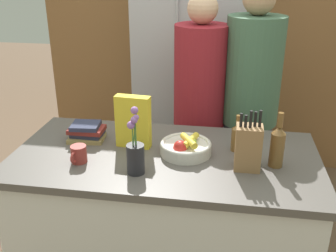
% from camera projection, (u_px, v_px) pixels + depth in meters
% --- Properties ---
extents(kitchen_island, '(1.61, 0.82, 0.90)m').
position_uv_depth(kitchen_island, '(165.00, 224.00, 2.25)').
color(kitchen_island, silver).
rests_on(kitchen_island, ground_plane).
extents(back_wall_wood, '(2.81, 0.12, 2.60)m').
position_uv_depth(back_wall_wood, '(198.00, 26.00, 3.54)').
color(back_wall_wood, olive).
rests_on(back_wall_wood, ground_plane).
extents(refrigerator, '(0.87, 0.62, 2.05)m').
position_uv_depth(refrigerator, '(189.00, 66.00, 3.32)').
color(refrigerator, '#B7B7BC').
rests_on(refrigerator, ground_plane).
extents(fruit_bowl, '(0.27, 0.27, 0.11)m').
position_uv_depth(fruit_bowl, '(186.00, 147.00, 2.06)').
color(fruit_bowl, silver).
rests_on(fruit_bowl, kitchen_island).
extents(knife_block, '(0.13, 0.11, 0.31)m').
position_uv_depth(knife_block, '(248.00, 147.00, 1.89)').
color(knife_block, olive).
rests_on(knife_block, kitchen_island).
extents(flower_vase, '(0.09, 0.09, 0.33)m').
position_uv_depth(flower_vase, '(135.00, 154.00, 1.86)').
color(flower_vase, '#232328').
rests_on(flower_vase, kitchen_island).
extents(cereal_box, '(0.19, 0.08, 0.29)m').
position_uv_depth(cereal_box, '(133.00, 122.00, 2.11)').
color(cereal_box, yellow).
rests_on(cereal_box, kitchen_island).
extents(coffee_mug, '(0.08, 0.12, 0.09)m').
position_uv_depth(coffee_mug, '(79.00, 154.00, 1.98)').
color(coffee_mug, '#99332D').
rests_on(coffee_mug, kitchen_island).
extents(book_stack, '(0.21, 0.16, 0.10)m').
position_uv_depth(book_stack, '(87.00, 132.00, 2.23)').
color(book_stack, '#99844C').
rests_on(book_stack, kitchen_island).
extents(bottle_oil, '(0.07, 0.07, 0.28)m').
position_uv_depth(bottle_oil, '(277.00, 145.00, 1.92)').
color(bottle_oil, brown).
rests_on(bottle_oil, kitchen_island).
extents(bottle_vinegar, '(0.06, 0.06, 0.20)m').
position_uv_depth(bottle_vinegar, '(237.00, 137.00, 2.09)').
color(bottle_vinegar, brown).
rests_on(bottle_vinegar, kitchen_island).
extents(person_at_sink, '(0.35, 0.35, 1.67)m').
position_uv_depth(person_at_sink, '(200.00, 105.00, 2.68)').
color(person_at_sink, '#383842').
rests_on(person_at_sink, ground_plane).
extents(person_in_blue, '(0.37, 0.37, 1.74)m').
position_uv_depth(person_in_blue, '(250.00, 102.00, 2.62)').
color(person_in_blue, '#383842').
rests_on(person_in_blue, ground_plane).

